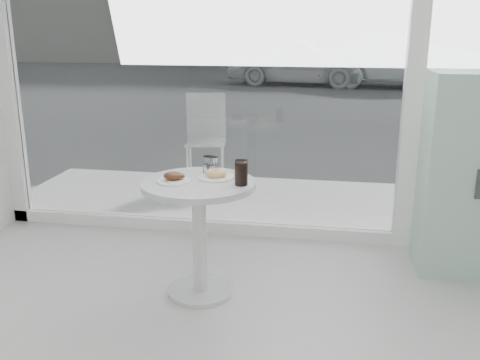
% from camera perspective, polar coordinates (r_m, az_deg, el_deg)
% --- Properties ---
extents(storefront, '(5.00, 0.14, 3.00)m').
position_cam_1_polar(storefront, '(4.22, 7.01, 16.05)').
color(storefront, white).
rests_on(storefront, ground).
extents(main_table, '(0.72, 0.72, 0.77)m').
position_cam_1_polar(main_table, '(3.42, -4.39, -3.68)').
color(main_table, silver).
rests_on(main_table, ground).
extents(patio_deck, '(5.60, 1.60, 0.05)m').
position_cam_1_polar(patio_deck, '(5.30, 6.08, -2.52)').
color(patio_deck, silver).
rests_on(patio_deck, ground).
extents(street, '(40.00, 24.00, 0.00)m').
position_cam_1_polar(street, '(17.30, 9.03, 10.16)').
color(street, '#373737').
rests_on(street, ground).
extents(mint_cabinet, '(0.66, 0.46, 1.42)m').
position_cam_1_polar(mint_cabinet, '(4.05, 23.43, 0.49)').
color(mint_cabinet, '#92BBA4').
rests_on(mint_cabinet, ground).
extents(patio_chair, '(0.49, 0.49, 0.97)m').
position_cam_1_polar(patio_chair, '(5.74, -3.66, 4.96)').
color(patio_chair, silver).
rests_on(patio_chair, patio_deck).
extents(car_white, '(4.38, 2.22, 1.43)m').
position_cam_1_polar(car_white, '(16.62, 6.20, 12.50)').
color(car_white, silver).
rests_on(car_white, street).
extents(car_silver, '(4.89, 2.19, 1.56)m').
position_cam_1_polar(car_silver, '(16.38, 17.12, 12.08)').
color(car_silver, '#96989D').
rests_on(car_silver, street).
extents(plate_fritter, '(0.21, 0.21, 0.07)m').
position_cam_1_polar(plate_fritter, '(3.34, -7.04, 0.21)').
color(plate_fritter, white).
rests_on(plate_fritter, main_table).
extents(plate_donut, '(0.23, 0.23, 0.06)m').
position_cam_1_polar(plate_donut, '(3.41, -2.58, 0.54)').
color(plate_donut, white).
rests_on(plate_donut, main_table).
extents(water_tumbler_a, '(0.07, 0.07, 0.12)m').
position_cam_1_polar(water_tumbler_a, '(3.52, -3.39, 1.53)').
color(water_tumbler_a, white).
rests_on(water_tumbler_a, main_table).
extents(water_tumbler_b, '(0.07, 0.07, 0.12)m').
position_cam_1_polar(water_tumbler_b, '(3.49, -2.94, 1.42)').
color(water_tumbler_b, white).
rests_on(water_tumbler_b, main_table).
extents(cola_glass, '(0.08, 0.08, 0.16)m').
position_cam_1_polar(cola_glass, '(3.24, 0.12, 0.74)').
color(cola_glass, white).
rests_on(cola_glass, main_table).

